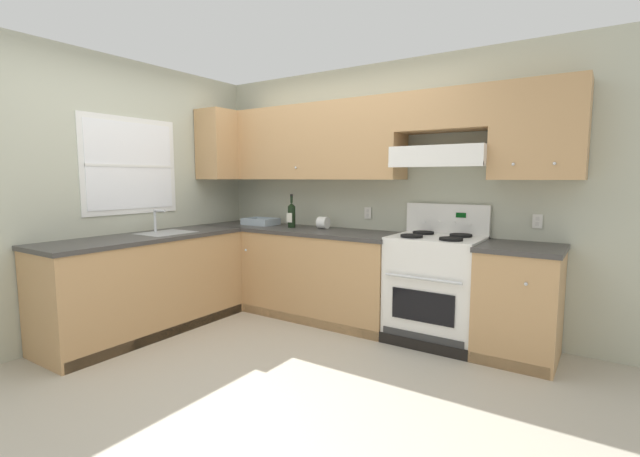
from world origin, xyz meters
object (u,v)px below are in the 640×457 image
Objects in this scene: wine_bottle at (292,214)px; paper_towel_roll at (323,223)px; stove at (435,288)px; bowl at (261,223)px.

wine_bottle reaches higher than paper_towel_roll.
bowl is (-2.05, 0.05, 0.46)m from stove.
stove is 9.67× the size of paper_towel_roll.
paper_towel_roll is (0.34, 0.09, -0.08)m from wine_bottle.
paper_towel_roll is at bearing 15.22° from wine_bottle.
wine_bottle is 0.36m from paper_towel_roll.
wine_bottle is 2.86× the size of paper_towel_roll.
bowl is at bearing 175.93° from wine_bottle.
bowl is 2.92× the size of paper_towel_roll.
wine_bottle reaches higher than bowl.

